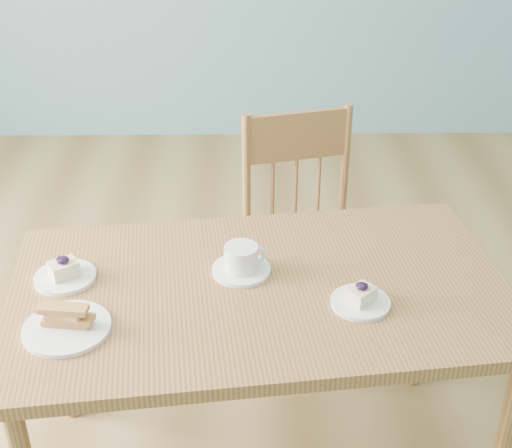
# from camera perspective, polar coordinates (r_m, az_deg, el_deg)

# --- Properties ---
(room) EXTENTS (5.01, 5.01, 2.71)m
(room) POSITION_cam_1_polar(r_m,az_deg,el_deg) (1.67, -1.67, 16.14)
(room) COLOR olive
(room) RESTS_ON ground
(dining_table) EXTENTS (1.36, 0.88, 0.69)m
(dining_table) POSITION_cam_1_polar(r_m,az_deg,el_deg) (1.90, 0.28, -6.63)
(dining_table) COLOR #9B633A
(dining_table) RESTS_ON ground
(dining_chair) EXTENTS (0.48, 0.47, 0.88)m
(dining_chair) POSITION_cam_1_polar(r_m,az_deg,el_deg) (2.51, 4.02, -1.16)
(dining_chair) COLOR #9B633A
(dining_chair) RESTS_ON ground
(cheesecake_plate_near) EXTENTS (0.15, 0.15, 0.06)m
(cheesecake_plate_near) POSITION_cam_1_polar(r_m,az_deg,el_deg) (1.80, 8.38, -5.97)
(cheesecake_plate_near) COLOR white
(cheesecake_plate_near) RESTS_ON dining_table
(cheesecake_plate_far) EXTENTS (0.16, 0.16, 0.07)m
(cheesecake_plate_far) POSITION_cam_1_polar(r_m,az_deg,el_deg) (1.94, -15.07, -3.85)
(cheesecake_plate_far) COLOR white
(cheesecake_plate_far) RESTS_ON dining_table
(coffee_cup) EXTENTS (0.16, 0.16, 0.08)m
(coffee_cup) POSITION_cam_1_polar(r_m,az_deg,el_deg) (1.89, -1.15, -2.99)
(coffee_cup) COLOR white
(coffee_cup) RESTS_ON dining_table
(biscotti_plate) EXTENTS (0.21, 0.21, 0.07)m
(biscotti_plate) POSITION_cam_1_polar(r_m,az_deg,el_deg) (1.75, -14.96, -7.68)
(biscotti_plate) COLOR white
(biscotti_plate) RESTS_ON dining_table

